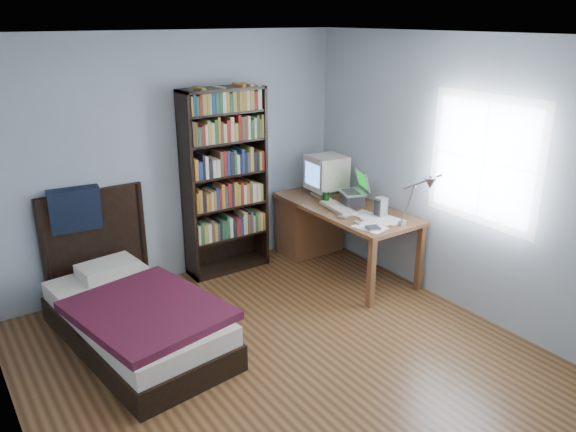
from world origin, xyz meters
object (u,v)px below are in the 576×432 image
Objects in this scene: speaker at (381,207)px; bed at (132,311)px; desk at (318,221)px; desk_lamp at (426,188)px; keyboard at (338,208)px; soda_can at (326,197)px; crt_monitor at (326,173)px; bookshelf at (225,182)px; laptop at (353,196)px.

bed is at bearing 171.60° from speaker.
desk is 2.76× the size of desk_lamp.
bed reaches higher than keyboard.
crt_monitor is at bearing 52.70° from soda_can.
keyboard is 0.25m from soda_can.
bed is (-2.38, -0.53, -0.16)m from desk.
crt_monitor is at bearing 86.00° from desk_lamp.
soda_can is at bearing 106.88° from speaker.
bookshelf reaches higher than keyboard.
desk_lamp is 1.38m from soda_can.
soda_can is at bearing -29.75° from bookshelf.
bookshelf is 1.73m from bed.
soda_can is at bearing -111.25° from desk.
speaker is (0.02, -0.87, -0.16)m from crt_monitor.
laptop reaches higher than speaker.
keyboard is 0.23× the size of bed.
desk_lamp is 1.31× the size of keyboard.
desk is 13.47× the size of soda_can.
desk_lamp reaches higher than laptop.
laptop is (0.02, -0.45, -0.15)m from crt_monitor.
laptop is 1.16m from desk_lamp.
keyboard is at bearing -95.72° from soda_can.
desk_lamp is at bearing -96.55° from laptop.
desk_lamp is at bearing -87.19° from soda_can.
speaker is at bearing 79.22° from desk_lamp.
soda_can is 0.06× the size of bed.
desk_lamp is (-0.13, -1.09, 0.38)m from laptop.
laptop is at bearing 83.45° from desk_lamp.
bed is at bearing -168.65° from crt_monitor.
bookshelf is (-1.10, 0.30, -0.00)m from crt_monitor.
bed is (-2.45, -0.49, -0.73)m from crt_monitor.
desk_lamp is 0.79m from speaker.
laptop is at bearing -49.73° from soda_can.
crt_monitor is 0.74× the size of desk_lamp.
keyboard is 0.46m from speaker.
speaker is 0.09× the size of bed.
desk_lamp reaches higher than bed.
laptop is 2.54m from bed.
desk_lamp reaches higher than speaker.
bed is at bearing 155.94° from desk_lamp.
bookshelf reaches higher than soda_can.
crt_monitor is 0.97× the size of keyboard.
speaker is at bearing -73.39° from soda_can.
desk is at bearing 88.68° from desk_lamp.
speaker is (0.13, 0.67, -0.39)m from desk_lamp.
keyboard is 2.38× the size of speaker.
desk_lamp is 3.11× the size of speaker.
speaker reaches higher than soda_can.
desk_lamp reaches higher than crt_monitor.
bookshelf is at bearing 147.50° from keyboard.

